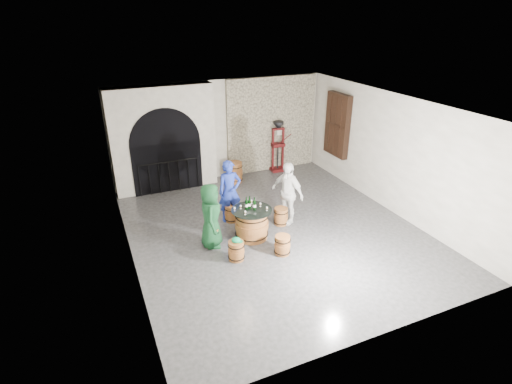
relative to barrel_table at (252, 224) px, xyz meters
name	(u,v)px	position (x,y,z in m)	size (l,w,h in m)	color
ground	(274,230)	(0.65, 0.09, -0.38)	(8.00, 8.00, 0.00)	#2A2A2D
wall_back	(221,130)	(0.65, 4.09, 1.22)	(8.00, 8.00, 0.00)	beige
wall_front	(387,260)	(0.65, -3.91, 1.22)	(8.00, 8.00, 0.00)	beige
wall_left	(124,197)	(-2.85, 0.09, 1.22)	(8.00, 8.00, 0.00)	beige
wall_right	(391,153)	(4.15, 0.09, 1.22)	(8.00, 8.00, 0.00)	beige
ceiling	(276,106)	(0.65, 0.09, 2.82)	(8.00, 8.00, 0.00)	beige
stone_facing_panel	(272,125)	(2.45, 4.03, 1.22)	(3.20, 0.12, 3.18)	#B3A98E
arched_opening	(164,140)	(-1.25, 3.83, 1.20)	(3.10, 0.60, 3.19)	beige
shuttered_window	(337,125)	(4.03, 2.49, 1.42)	(0.23, 1.10, 2.00)	black
barrel_table	(252,224)	(0.00, 0.00, 0.00)	(1.00, 1.00, 0.77)	brown
barrel_stool_left	(212,237)	(-1.01, 0.05, -0.15)	(0.38, 0.38, 0.46)	brown
barrel_stool_far	(231,213)	(-0.16, 1.00, -0.15)	(0.38, 0.38, 0.46)	brown
barrel_stool_right	(281,216)	(0.97, 0.32, -0.15)	(0.38, 0.38, 0.46)	brown
barrel_stool_near_right	(282,245)	(0.36, -0.95, -0.15)	(0.38, 0.38, 0.46)	brown
barrel_stool_near_left	(236,251)	(-0.69, -0.74, -0.15)	(0.38, 0.38, 0.46)	brown
green_cap	(236,240)	(-0.69, -0.74, 0.12)	(0.24, 0.20, 0.11)	#0B824C
person_green	(211,216)	(-1.02, 0.05, 0.41)	(0.78, 0.51, 1.59)	#103C1E
person_blue	(230,191)	(-0.17, 1.06, 0.46)	(0.61, 0.40, 1.68)	#1C2F9A
person_white	(287,193)	(1.16, 0.38, 0.46)	(0.99, 0.41, 1.68)	silver
wine_bottle_left	(246,204)	(-0.10, 0.09, 0.52)	(0.08, 0.08, 0.32)	black
wine_bottle_center	(254,205)	(0.07, -0.02, 0.52)	(0.08, 0.08, 0.32)	black
wine_bottle_right	(250,203)	(-0.02, 0.09, 0.52)	(0.08, 0.08, 0.32)	black
tasting_glass_a	(245,213)	(-0.24, -0.17, 0.44)	(0.05, 0.05, 0.10)	#A76B20
tasting_glass_b	(260,205)	(0.26, 0.08, 0.44)	(0.05, 0.05, 0.10)	#A76B20
tasting_glass_c	(241,207)	(-0.22, 0.15, 0.44)	(0.05, 0.05, 0.10)	#A76B20
tasting_glass_d	(251,202)	(0.13, 0.32, 0.44)	(0.05, 0.05, 0.10)	#A76B20
tasting_glass_e	(267,209)	(0.32, -0.18, 0.44)	(0.05, 0.05, 0.10)	#A76B20
tasting_glass_f	(235,209)	(-0.40, 0.11, 0.44)	(0.05, 0.05, 0.10)	#A76B20
side_barrel	(235,172)	(0.86, 3.44, -0.04)	(0.51, 0.51, 0.68)	brown
corking_press	(278,143)	(2.59, 3.79, 0.64)	(0.72, 0.41, 1.75)	#4A0C0C
control_box	(279,132)	(2.70, 3.95, 0.97)	(0.18, 0.10, 0.22)	silver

